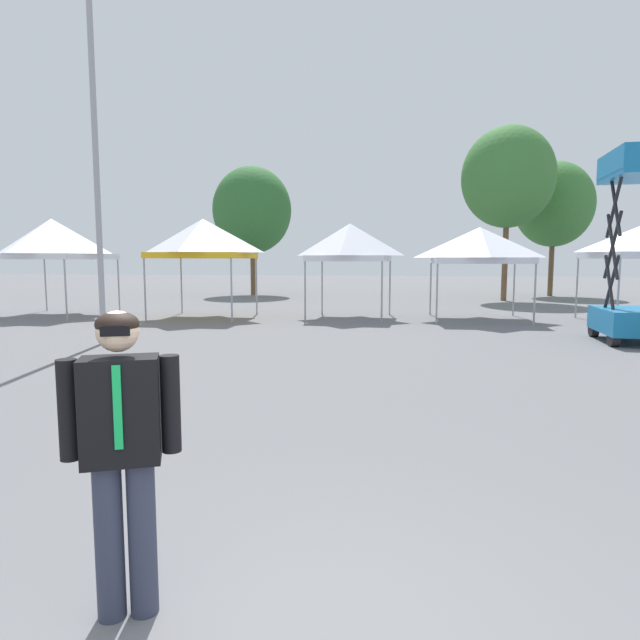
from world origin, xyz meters
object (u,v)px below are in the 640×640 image
canopy_tent_left_of_center (350,243)px  tree_behind_tents_right (508,177)px  canopy_tent_behind_right (203,239)px  tree_behind_tents_center (252,210)px  canopy_tent_center (52,239)px  canopy_tent_right_of_center (479,245)px  scissor_lift (632,287)px  light_pole_opposite_side (94,124)px  person_foreground (122,442)px  tree_behind_tents_left (554,204)px

canopy_tent_left_of_center → tree_behind_tents_right: bearing=53.9°
canopy_tent_behind_right → tree_behind_tents_center: bearing=98.2°
canopy_tent_center → tree_behind_tents_right: 20.88m
canopy_tent_behind_right → tree_behind_tents_right: (12.01, 10.33, 3.35)m
canopy_tent_right_of_center → tree_behind_tents_center: size_ratio=0.44×
canopy_tent_center → canopy_tent_right_of_center: 15.37m
canopy_tent_left_of_center → scissor_lift: bearing=-32.3°
canopy_tent_center → light_pole_opposite_side: size_ratio=0.38×
scissor_lift → person_foreground: scissor_lift is taller
canopy_tent_left_of_center → tree_behind_tents_right: size_ratio=0.39×
scissor_lift → tree_behind_tents_right: size_ratio=0.54×
canopy_tent_behind_right → tree_behind_tents_left: 21.07m
tree_behind_tents_right → canopy_tent_right_of_center: bearing=-104.7°
canopy_tent_center → canopy_tent_behind_right: bearing=0.7°
light_pole_opposite_side → tree_behind_tents_right: light_pole_opposite_side is taller
canopy_tent_left_of_center → person_foreground: size_ratio=1.87×
canopy_tent_left_of_center → tree_behind_tents_center: 13.91m
person_foreground → tree_behind_tents_left: bearing=72.1°
scissor_lift → canopy_tent_right_of_center: bearing=122.6°
canopy_tent_right_of_center → canopy_tent_left_of_center: bearing=-179.3°
canopy_tent_behind_right → person_foreground: 16.76m
canopy_tent_behind_right → light_pole_opposite_side: 6.62m
canopy_tent_center → scissor_lift: (18.42, -3.82, -1.44)m
light_pole_opposite_side → tree_behind_tents_right: (12.30, 16.47, 0.88)m
canopy_tent_center → tree_behind_tents_left: (21.03, 14.43, 2.34)m
scissor_lift → light_pole_opposite_side: light_pole_opposite_side is taller
canopy_tent_left_of_center → canopy_tent_right_of_center: 4.45m
canopy_tent_right_of_center → light_pole_opposite_side: 12.41m
scissor_lift → tree_behind_tents_right: tree_behind_tents_right is taller
tree_behind_tents_center → scissor_lift: bearing=-48.9°
person_foreground → tree_behind_tents_right: bearing=76.0°
canopy_tent_behind_right → canopy_tent_right_of_center: (9.55, 0.93, -0.25)m
canopy_tent_right_of_center → person_foreground: bearing=-103.6°
canopy_tent_left_of_center → person_foreground: bearing=-88.6°
person_foreground → light_pole_opposite_side: 11.99m
canopy_tent_behind_right → tree_behind_tents_right: 16.19m
scissor_lift → tree_behind_tents_left: size_ratio=0.62×
tree_behind_tents_right → tree_behind_tents_center: bearing=170.2°
scissor_lift → light_pole_opposite_side: (-12.92, -2.24, 3.90)m
canopy_tent_left_of_center → tree_behind_tents_right: tree_behind_tents_right is taller
canopy_tent_center → person_foreground: bearing=-54.2°
scissor_lift → person_foreground: size_ratio=2.64×
light_pole_opposite_side → person_foreground: bearing=-58.8°
canopy_tent_right_of_center → tree_behind_tents_right: (2.46, 9.41, 3.60)m
canopy_tent_left_of_center → light_pole_opposite_side: size_ratio=0.36×
person_foreground → tree_behind_tents_center: tree_behind_tents_center is taller
canopy_tent_behind_right → person_foreground: canopy_tent_behind_right is taller
canopy_tent_center → canopy_tent_left_of_center: (10.89, 0.94, -0.15)m
scissor_lift → tree_behind_tents_left: bearing=81.9°
person_foreground → tree_behind_tents_center: 29.63m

